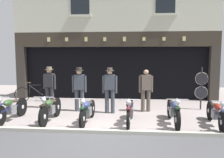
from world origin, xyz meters
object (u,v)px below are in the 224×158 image
assistant_far_right (146,89)px  tyre_sign_pole (201,86)px  motorcycle_left (51,108)px  shopkeeper_center (79,87)px  motorcycle_center_right (173,111)px  advert_board_near (84,64)px  motorcycle_far_left (11,108)px  salesman_right (110,88)px  leaning_bicycle (34,93)px  motorcycle_right (216,113)px  motorcycle_center_left (88,110)px  advert_board_far (65,64)px  motorcycle_center (130,111)px  salesman_left (50,85)px

assistant_far_right → tyre_sign_pole: 2.29m
motorcycle_left → assistant_far_right: 3.63m
shopkeeper_center → assistant_far_right: shopkeeper_center is taller
motorcycle_center_right → advert_board_near: bearing=-48.4°
motorcycle_far_left → salesman_right: size_ratio=1.15×
tyre_sign_pole → advert_board_near: 5.67m
motorcycle_left → leaning_bicycle: size_ratio=1.12×
motorcycle_left → advert_board_near: size_ratio=2.01×
motorcycle_right → leaning_bicycle: size_ratio=1.15×
motorcycle_center_right → leaning_bicycle: motorcycle_center_right is taller
advert_board_near → leaning_bicycle: size_ratio=0.56×
salesman_right → motorcycle_center_right: bearing=149.6°
motorcycle_center_left → assistant_far_right: assistant_far_right is taller
motorcycle_far_left → advert_board_far: size_ratio=1.88×
motorcycle_center → tyre_sign_pole: tyre_sign_pole is taller
motorcycle_left → motorcycle_center: bearing=178.1°
motorcycle_center_left → assistant_far_right: (1.97, 1.66, 0.48)m
assistant_far_right → leaning_bicycle: (-5.16, 1.56, -0.52)m
motorcycle_center_right → advert_board_far: advert_board_far is taller
motorcycle_right → advert_board_far: bearing=-31.8°
motorcycle_left → tyre_sign_pole: size_ratio=1.15×
motorcycle_center → shopkeeper_center: size_ratio=1.18×
motorcycle_left → tyre_sign_pole: tyre_sign_pole is taller
tyre_sign_pole → salesman_left: bearing=-177.6°
salesman_left → advert_board_far: advert_board_far is taller
motorcycle_far_left → advert_board_far: 4.59m
shopkeeper_center → advert_board_near: bearing=-86.0°
motorcycle_center → motorcycle_left: bearing=2.0°
motorcycle_far_left → motorcycle_left: 1.32m
salesman_right → leaning_bicycle: salesman_right is taller
motorcycle_center_left → assistant_far_right: bearing=-137.0°
motorcycle_center_right → tyre_sign_pole: bearing=-124.1°
assistant_far_right → salesman_right: bearing=1.6°
motorcycle_left → motorcycle_center_right: (3.97, 0.02, 0.00)m
motorcycle_center_left → leaning_bicycle: 4.54m
motorcycle_center_left → motorcycle_center: (1.37, -0.05, 0.01)m
motorcycle_far_left → salesman_right: bearing=-154.4°
salesman_left → shopkeeper_center: 1.40m
motorcycle_center → motorcycle_right: size_ratio=1.00×
advert_board_near → motorcycle_right: bearing=-41.4°
motorcycle_center → salesman_left: 3.88m
motorcycle_right → leaning_bicycle: 7.91m
motorcycle_far_left → motorcycle_center_right: (5.28, 0.09, 0.00)m
motorcycle_center → salesman_right: 1.63m
motorcycle_left → motorcycle_center_right: motorcycle_center_right is taller
motorcycle_far_left → shopkeeper_center: size_ratio=1.16×
motorcycle_far_left → motorcycle_right: size_ratio=0.98×
assistant_far_right → advert_board_far: bearing=-47.5°
motorcycle_center_right → advert_board_near: 5.81m
advert_board_near → assistant_far_right: bearing=-41.8°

